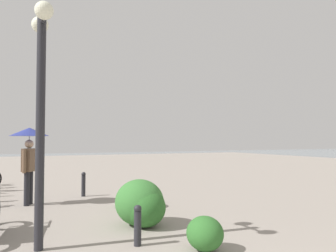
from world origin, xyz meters
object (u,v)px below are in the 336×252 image
Objects in this scene: pedestrian at (29,144)px; bollard_mid at (83,184)px; lamppost at (41,87)px; bollard_near at (138,224)px.

bollard_mid is at bearing -64.51° from pedestrian.
pedestrian is 2.77× the size of bollard_mid.
lamppost reaches higher than bollard_near.
lamppost is 1.87× the size of pedestrian.
lamppost reaches higher than bollard_mid.
bollard_mid is at bearing -1.90° from bollard_near.
bollard_near is (-4.42, -1.41, -1.26)m from pedestrian.
pedestrian is at bearing 115.49° from bollard_mid.
lamppost reaches higher than pedestrian.
bollard_mid is (0.75, -1.58, -1.22)m from pedestrian.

